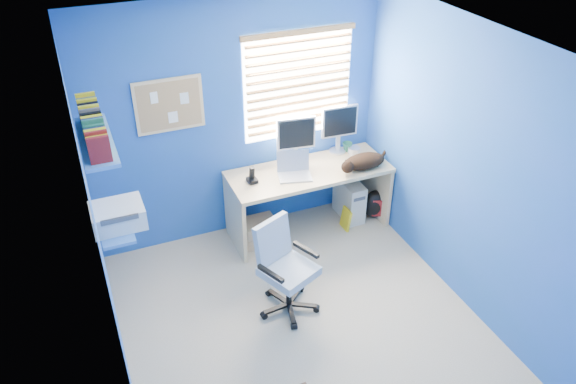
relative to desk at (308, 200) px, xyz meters
name	(u,v)px	position (x,y,z in m)	size (l,w,h in m)	color
floor	(301,322)	(-0.64, -1.26, -0.37)	(3.00, 3.20, 0.00)	#C0B292
ceiling	(305,46)	(-0.64, -1.26, 2.13)	(3.00, 3.20, 0.00)	white
wall_back	(237,122)	(-0.64, 0.34, 0.88)	(3.00, 0.01, 2.50)	#1954A1
wall_front	(421,355)	(-0.64, -2.86, 0.88)	(3.00, 0.01, 2.50)	#1954A1
wall_left	(102,252)	(-2.14, -1.26, 0.88)	(0.01, 3.20, 2.50)	#1954A1
wall_right	(462,168)	(0.86, -1.26, 0.88)	(0.01, 3.20, 2.50)	#1954A1
desk	(308,200)	(0.00, 0.00, 0.00)	(1.68, 0.65, 0.74)	tan
laptop	(295,167)	(-0.19, -0.07, 0.48)	(0.33, 0.26, 0.22)	silver
monitor_left	(295,141)	(-0.09, 0.17, 0.64)	(0.40, 0.12, 0.54)	silver
monitor_right	(339,129)	(0.45, 0.25, 0.64)	(0.40, 0.12, 0.54)	silver
phone	(252,175)	(-0.62, 0.01, 0.45)	(0.09, 0.11, 0.17)	black
mug	(347,147)	(0.55, 0.22, 0.42)	(0.10, 0.09, 0.10)	#246446
cd_spindle	(354,150)	(0.60, 0.14, 0.41)	(0.13, 0.13, 0.07)	silver
cat	(365,161)	(0.55, -0.18, 0.45)	(0.45, 0.23, 0.16)	black
tower_pc	(349,199)	(0.52, 0.05, -0.14)	(0.19, 0.44, 0.45)	beige
drawer_boxes	(259,231)	(-0.57, -0.02, -0.23)	(0.35, 0.28, 0.27)	tan
yellow_book	(346,219)	(0.38, -0.15, -0.25)	(0.03, 0.17, 0.24)	yellow
backpack	(375,204)	(0.79, -0.08, -0.20)	(0.29, 0.22, 0.34)	black
office_chair	(285,279)	(-0.69, -1.02, -0.04)	(0.67, 0.67, 0.88)	black
window_blinds	(299,85)	(0.01, 0.31, 1.18)	(1.15, 0.05, 1.10)	white
corkboard	(169,105)	(-1.29, 0.33, 1.18)	(0.64, 0.02, 0.52)	tan
wall_shelves	(105,173)	(-1.99, -0.51, 1.06)	(0.42, 0.90, 1.05)	#4A85D1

